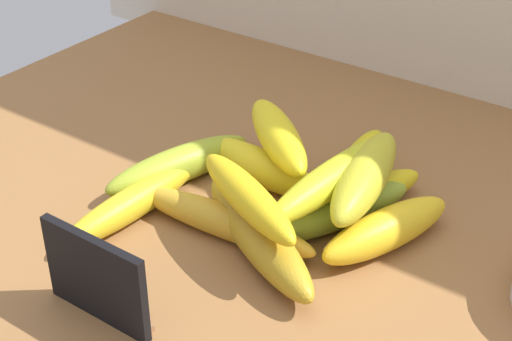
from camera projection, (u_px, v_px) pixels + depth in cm
name	position (u px, v px, depth cm)	size (l,w,h in cm)	color
counter_top	(315.00, 252.00, 76.31)	(110.00, 76.00, 3.00)	olive
chalkboard_sign	(97.00, 281.00, 64.46)	(11.00, 1.80, 8.40)	black
banana_0	(386.00, 230.00, 73.60)	(15.55, 4.05, 4.05)	yellow
banana_1	(179.00, 165.00, 83.59)	(17.76, 3.95, 3.95)	#9CAF2B
banana_2	(223.00, 221.00, 75.45)	(20.51, 3.33, 3.33)	gold
banana_3	(258.00, 235.00, 72.68)	(20.58, 4.29, 4.29)	#B99220
banana_4	(261.00, 167.00, 83.17)	(16.74, 3.94, 3.94)	yellow
banana_5	(357.00, 199.00, 78.34)	(16.90, 3.60, 3.60)	yellow
banana_6	(332.00, 213.00, 75.85)	(18.60, 4.06, 4.06)	#90AC30
banana_7	(357.00, 171.00, 82.27)	(17.58, 4.23, 4.23)	yellow
banana_8	(131.00, 204.00, 77.87)	(18.13, 3.32, 3.32)	yellow
banana_9	(331.00, 175.00, 74.73)	(20.03, 3.43, 3.43)	gold
banana_10	(365.00, 176.00, 74.67)	(16.94, 4.26, 4.26)	gold
banana_11	(248.00, 197.00, 71.27)	(16.31, 3.35, 3.35)	yellow
banana_12	(278.00, 136.00, 80.98)	(15.56, 3.93, 3.93)	yellow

